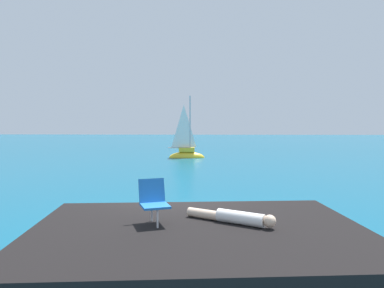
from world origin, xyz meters
name	(u,v)px	position (x,y,z in m)	size (l,w,h in m)	color
ground_plane	(173,231)	(0.00, 0.00, 0.00)	(160.00, 160.00, 0.00)	#0F5675
shore_ledge	(199,256)	(0.75, -3.13, 0.51)	(5.88, 4.18, 1.01)	black
boulder_seaward	(215,245)	(1.08, -1.09, 0.00)	(1.41, 1.12, 0.77)	black
boulder_inland	(252,243)	(1.96, -0.87, 0.00)	(0.96, 0.77, 0.53)	black
sailboat_near	(187,154)	(-0.79, 20.23, 0.30)	(3.03, 1.08, 5.58)	yellow
person_sunbather	(234,217)	(1.39, -2.83, 1.13)	(1.59, 1.00, 0.25)	white
beach_chair	(153,199)	(-0.08, -2.88, 1.45)	(0.66, 0.73, 0.80)	blue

